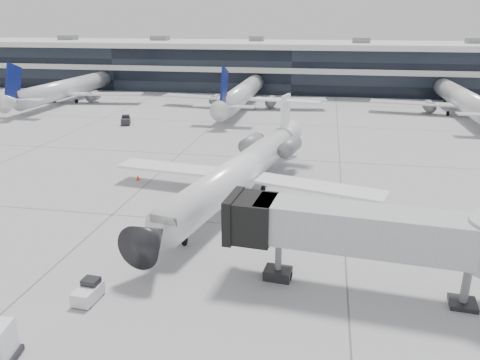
# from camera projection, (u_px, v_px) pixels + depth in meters

# --- Properties ---
(ground) EXTENTS (220.00, 220.00, 0.00)m
(ground) POSITION_uv_depth(u_px,v_px,m) (223.00, 223.00, 39.46)
(ground) COLOR #9C9C9F
(ground) RESTS_ON ground
(terminal) EXTENTS (170.00, 22.00, 10.00)m
(terminal) POSITION_uv_depth(u_px,v_px,m) (295.00, 68.00, 114.08)
(terminal) COLOR black
(terminal) RESTS_ON ground
(bg_jet_left) EXTENTS (32.00, 40.00, 9.60)m
(bg_jet_left) POSITION_uv_depth(u_px,v_px,m) (71.00, 101.00, 98.33)
(bg_jet_left) COLOR silver
(bg_jet_left) RESTS_ON ground
(bg_jet_center) EXTENTS (32.00, 40.00, 9.60)m
(bg_jet_center) POSITION_uv_depth(u_px,v_px,m) (243.00, 107.00, 91.97)
(bg_jet_center) COLOR silver
(bg_jet_center) RESTS_ON ground
(bg_jet_right) EXTENTS (32.00, 40.00, 9.60)m
(bg_jet_right) POSITION_uv_depth(u_px,v_px,m) (459.00, 114.00, 85.10)
(bg_jet_right) COLOR silver
(bg_jet_right) RESTS_ON ground
(regional_jet) EXTENTS (27.09, 33.76, 7.85)m
(regional_jet) POSITION_uv_depth(u_px,v_px,m) (242.00, 169.00, 44.99)
(regional_jet) COLOR white
(regional_jet) RESTS_ON ground
(jet_bridge) EXTENTS (17.81, 5.10, 5.71)m
(jet_bridge) POSITION_uv_depth(u_px,v_px,m) (385.00, 233.00, 28.06)
(jet_bridge) COLOR #AEAFB3
(jet_bridge) RESTS_ON ground
(baggage_tug) EXTENTS (1.34, 2.10, 1.28)m
(baggage_tug) POSITION_uv_depth(u_px,v_px,m) (88.00, 292.00, 28.47)
(baggage_tug) COLOR silver
(baggage_tug) RESTS_ON ground
(traffic_cone) EXTENTS (0.54, 0.54, 0.61)m
(traffic_cone) POSITION_uv_depth(u_px,v_px,m) (138.00, 178.00, 49.94)
(traffic_cone) COLOR #FC360D
(traffic_cone) RESTS_ON ground
(far_tug) EXTENTS (2.10, 2.69, 1.50)m
(far_tug) POSITION_uv_depth(u_px,v_px,m) (126.00, 120.00, 76.33)
(far_tug) COLOR black
(far_tug) RESTS_ON ground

